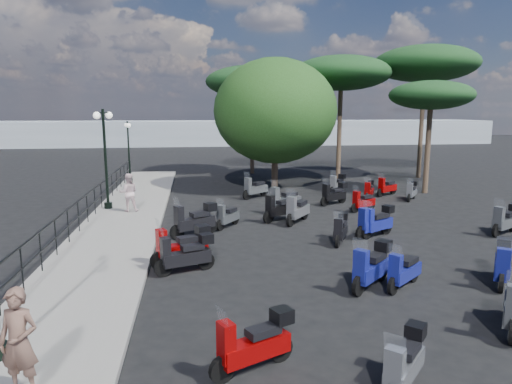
{
  "coord_description": "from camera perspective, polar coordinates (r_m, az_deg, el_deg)",
  "views": [
    {
      "loc": [
        -3.65,
        -14.37,
        4.44
      ],
      "look_at": [
        -1.26,
        3.32,
        1.2
      ],
      "focal_mm": 32.0,
      "sensor_mm": 36.0,
      "label": 1
    }
  ],
  "objects": [
    {
      "name": "scooter_4",
      "position": [
        8.05,
        18.03,
        -19.83
      ],
      "size": [
        1.16,
        1.24,
        1.23
      ],
      "rotation": [
        0.0,
        0.0,
        2.4
      ],
      "color": "black",
      "rests_on": "ground"
    },
    {
      "name": "scooter_7",
      "position": [
        18.03,
        5.17,
        -2.34
      ],
      "size": [
        1.23,
        1.54,
        1.47
      ],
      "rotation": [
        0.0,
        0.0,
        2.49
      ],
      "color": "black",
      "rests_on": "ground"
    },
    {
      "name": "scooter_25",
      "position": [
        23.83,
        18.89,
        0.07
      ],
      "size": [
        1.03,
        1.25,
        1.18
      ],
      "rotation": [
        0.0,
        0.0,
        2.48
      ],
      "color": "black",
      "rests_on": "ground"
    },
    {
      "name": "lamp_post_2",
      "position": [
        28.06,
        -15.64,
        5.34
      ],
      "size": [
        0.47,
        1.04,
        3.61
      ],
      "rotation": [
        0.0,
        0.0,
        0.27
      ],
      "color": "black",
      "rests_on": "sidewalk"
    },
    {
      "name": "sidewalk",
      "position": [
        18.13,
        -16.53,
        -4.08
      ],
      "size": [
        3.0,
        30.0,
        0.15
      ],
      "primitive_type": "cube",
      "color": "slate",
      "rests_on": "ground"
    },
    {
      "name": "scooter_12",
      "position": [
        11.93,
        14.24,
        -9.1
      ],
      "size": [
        1.45,
        1.35,
        1.44
      ],
      "rotation": [
        0.0,
        0.0,
        2.31
      ],
      "color": "black",
      "rests_on": "ground"
    },
    {
      "name": "scooter_8",
      "position": [
        19.92,
        3.58,
        -1.09
      ],
      "size": [
        1.68,
        1.07,
        1.49
      ],
      "rotation": [
        0.0,
        0.0,
        2.09
      ],
      "color": "black",
      "rests_on": "ground"
    },
    {
      "name": "pine_2",
      "position": [
        31.9,
        -0.5,
        13.57
      ],
      "size": [
        6.33,
        6.33,
        7.4
      ],
      "color": "#38281E",
      "rests_on": "ground"
    },
    {
      "name": "scooter_14",
      "position": [
        20.63,
        13.21,
        -1.23
      ],
      "size": [
        1.38,
        0.87,
        1.21
      ],
      "rotation": [
        0.0,
        0.0,
        2.08
      ],
      "color": "black",
      "rests_on": "ground"
    },
    {
      "name": "ground",
      "position": [
        15.47,
        6.33,
        -6.45
      ],
      "size": [
        120.0,
        120.0,
        0.0
      ],
      "primitive_type": "plane",
      "color": "black",
      "rests_on": "ground"
    },
    {
      "name": "scooter_5",
      "position": [
        8.18,
        -0.29,
        -18.51
      ],
      "size": [
        1.54,
        0.91,
        1.32
      ],
      "rotation": [
        0.0,
        0.0,
        2.02
      ],
      "color": "black",
      "rests_on": "ground"
    },
    {
      "name": "scooter_19",
      "position": [
        23.49,
        13.95,
        0.19
      ],
      "size": [
        0.91,
        1.34,
        1.19
      ],
      "rotation": [
        0.0,
        0.0,
        2.6
      ],
      "color": "black",
      "rests_on": "ground"
    },
    {
      "name": "scooter_18",
      "position": [
        16.55,
        14.48,
        -3.86
      ],
      "size": [
        1.63,
        0.95,
        1.41
      ],
      "rotation": [
        0.0,
        0.0,
        2.03
      ],
      "color": "black",
      "rests_on": "ground"
    },
    {
      "name": "pedestrian_far",
      "position": [
        20.09,
        -15.64,
        -0.06
      ],
      "size": [
        0.85,
        0.69,
        1.63
      ],
      "primitive_type": "imported",
      "rotation": [
        0.0,
        0.0,
        3.24
      ],
      "color": "beige",
      "rests_on": "sidewalk"
    },
    {
      "name": "scooter_0",
      "position": [
        12.73,
        -8.8,
        -7.78
      ],
      "size": [
        1.66,
        0.83,
        1.37
      ],
      "rotation": [
        0.0,
        0.0,
        1.92
      ],
      "color": "black",
      "rests_on": "ground"
    },
    {
      "name": "scooter_24",
      "position": [
        18.68,
        28.78,
        -3.12
      ],
      "size": [
        1.58,
        1.02,
        1.38
      ],
      "rotation": [
        0.0,
        0.0,
        2.07
      ],
      "color": "black",
      "rests_on": "ground"
    },
    {
      "name": "scooter_6",
      "position": [
        15.61,
        10.52,
        -4.66
      ],
      "size": [
        0.87,
        1.41,
        1.22
      ],
      "rotation": [
        0.0,
        0.0,
        2.67
      ],
      "color": "black",
      "rests_on": "ground"
    },
    {
      "name": "scooter_15",
      "position": [
        21.8,
        9.72,
        -0.28
      ],
      "size": [
        1.51,
        1.0,
        1.33
      ],
      "rotation": [
        0.0,
        0.0,
        2.09
      ],
      "color": "black",
      "rests_on": "ground"
    },
    {
      "name": "railing",
      "position": [
        18.01,
        -20.85,
        -1.74
      ],
      "size": [
        0.04,
        26.04,
        1.1
      ],
      "color": "black",
      "rests_on": "sidewalk"
    },
    {
      "name": "scooter_13",
      "position": [
        18.36,
        2.93,
        -2.13
      ],
      "size": [
        1.55,
        1.11,
        1.43
      ],
      "rotation": [
        0.0,
        0.0,
        2.16
      ],
      "color": "black",
      "rests_on": "ground"
    },
    {
      "name": "pine_1",
      "position": [
        31.81,
        20.41,
        14.76
      ],
      "size": [
        6.56,
        6.56,
        8.44
      ],
      "color": "#38281E",
      "rests_on": "ground"
    },
    {
      "name": "scooter_20",
      "position": [
        24.78,
        10.13,
        0.94
      ],
      "size": [
        1.21,
        1.31,
        1.3
      ],
      "rotation": [
        0.0,
        0.0,
        2.41
      ],
      "color": "black",
      "rests_on": "ground"
    },
    {
      "name": "scooter_3",
      "position": [
        17.35,
        -3.6,
        -3.12
      ],
      "size": [
        0.98,
        1.29,
        1.22
      ],
      "rotation": [
        0.0,
        0.0,
        2.52
      ],
      "color": "black",
      "rests_on": "ground"
    },
    {
      "name": "broadleaf_tree",
      "position": [
        25.16,
        2.41,
        10.07
      ],
      "size": [
        6.69,
        6.69,
        7.2
      ],
      "color": "#38281E",
      "rests_on": "ground"
    },
    {
      "name": "scooter_1",
      "position": [
        13.32,
        -9.25,
        -6.81
      ],
      "size": [
        1.75,
        0.95,
        1.47
      ],
      "rotation": [
        0.0,
        0.0,
        1.97
      ],
      "color": "black",
      "rests_on": "ground"
    },
    {
      "name": "scooter_17",
      "position": [
        16.73,
        14.98,
        -3.64
      ],
      "size": [
        1.51,
        1.09,
        1.37
      ],
      "rotation": [
        0.0,
        0.0,
        2.15
      ],
      "color": "black",
      "rests_on": "ground"
    },
    {
      "name": "woman",
      "position": [
        8.03,
        -27.52,
        -16.33
      ],
      "size": [
        0.7,
        0.54,
        1.7
      ],
      "primitive_type": "imported",
      "rotation": [
        0.0,
        0.0,
        -0.24
      ],
      "color": "brown",
      "rests_on": "sidewalk"
    },
    {
      "name": "distant_hills",
      "position": [
        59.55,
        -4.2,
        7.42
      ],
      "size": [
        70.0,
        8.0,
        3.0
      ],
      "primitive_type": "cube",
      "color": "gray",
      "rests_on": "ground"
    },
    {
      "name": "scooter_2",
      "position": [
        16.28,
        -7.71,
        -3.59
      ],
      "size": [
        1.69,
        1.12,
        1.49
      ],
      "rotation": [
        0.0,
        0.0,
        2.09
      ],
      "color": "black",
      "rests_on": "ground"
    },
    {
      "name": "scooter_11",
      "position": [
        12.14,
        17.96,
        -9.46
      ],
      "size": [
        1.3,
        1.09,
        1.27
      ],
      "rotation": [
        0.0,
        0.0,
        2.25
      ],
      "color": "black",
      "rests_on": "ground"
    },
    {
      "name": "lamp_post_1",
      "position": [
        20.78,
        -18.34,
        4.71
      ],
      "size": [
        0.63,
        1.21,
        4.31
      ],
      "rotation": [
        0.0,
        0.0,
        -0.35
      ],
      "color": "black",
      "rests_on": "sidewalk"
    },
    {
      "name": "scooter_16",
      "position": [
        13.41,
        28.43,
        -7.95
      ],
      "size": [
        1.18,
        1.51,
        1.4
      ],
      "rotation": [
        0.0,
        0.0,
        2.51
      ],
      "color": "black",
      "rests_on": "ground"
    },
    {
      "name": "scooter_9",
      "position": [
        23.06,
        -0.13,
        0.41
      ],
      "size": [
        1.45,
        1.19,
        1.4
      ],
      "rotation": [
        0.0,
        0.0,
        2.24
      ],
      "color": "black",
      "rests_on": "ground"
    },
    {
      "name": "pine_0",
      "position": [
        29.44,
        10.61,
        14.36
      ],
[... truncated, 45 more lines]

